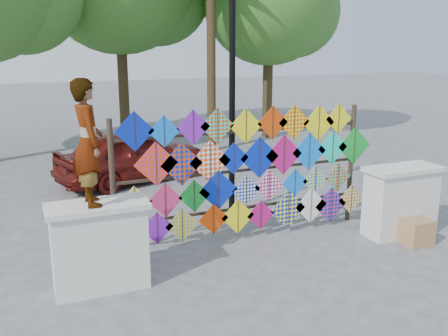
{
  "coord_description": "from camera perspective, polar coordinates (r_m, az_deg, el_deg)",
  "views": [
    {
      "loc": [
        -3.61,
        -6.94,
        3.44
      ],
      "look_at": [
        -0.46,
        0.6,
        1.38
      ],
      "focal_mm": 40.0,
      "sensor_mm": 36.0,
      "label": 1
    }
  ],
  "objects": [
    {
      "name": "parapet_left",
      "position": [
        7.35,
        -14.02,
        -8.62
      ],
      "size": [
        1.4,
        0.65,
        1.28
      ],
      "color": "white",
      "rests_on": "ground"
    },
    {
      "name": "parapet_right",
      "position": [
        9.64,
        19.55,
        -3.52
      ],
      "size": [
        1.4,
        0.65,
        1.28
      ],
      "color": "white",
      "rests_on": "ground"
    },
    {
      "name": "ground",
      "position": [
        8.54,
        4.45,
        -9.64
      ],
      "size": [
        80.0,
        80.0,
        0.0
      ],
      "primitive_type": "plane",
      "color": "gray",
      "rests_on": "ground"
    },
    {
      "name": "lamppost",
      "position": [
        9.78,
        0.94,
        9.76
      ],
      "size": [
        0.28,
        0.28,
        4.46
      ],
      "color": "black",
      "rests_on": "ground"
    },
    {
      "name": "cardboard_box_far",
      "position": [
        9.46,
        21.2,
        -7.2
      ],
      "size": [
        0.36,
        0.34,
        0.31
      ],
      "primitive_type": "cube",
      "color": "#B07B55",
      "rests_on": "ground"
    },
    {
      "name": "kite_rack",
      "position": [
        8.8,
        3.09,
        -0.38
      ],
      "size": [
        4.99,
        0.24,
        2.41
      ],
      "color": "#31261B",
      "rests_on": "ground"
    },
    {
      "name": "vendor_woman",
      "position": [
        6.91,
        -15.26,
        2.8
      ],
      "size": [
        0.45,
        0.65,
        1.72
      ],
      "primitive_type": "imported",
      "rotation": [
        0.0,
        0.0,
        1.63
      ],
      "color": "#99999E",
      "rests_on": "parapet_left"
    },
    {
      "name": "sedan",
      "position": [
        12.84,
        -10.35,
        1.43
      ],
      "size": [
        4.18,
        2.65,
        1.32
      ],
      "primitive_type": "imported",
      "rotation": [
        0.0,
        0.0,
        1.87
      ],
      "color": "#5A130F",
      "rests_on": "ground"
    },
    {
      "name": "cardboard_box_near",
      "position": [
        9.43,
        21.09,
        -6.8
      ],
      "size": [
        0.5,
        0.44,
        0.44
      ],
      "primitive_type": "cube",
      "color": "#B07B55",
      "rests_on": "ground"
    }
  ]
}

